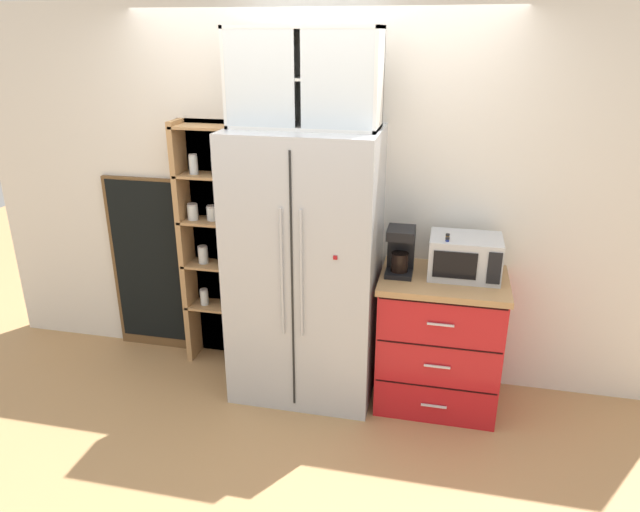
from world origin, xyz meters
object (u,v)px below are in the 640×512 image
object	(u,v)px
coffee_maker	(401,250)
chalkboard_menu	(149,265)
refrigerator	(305,268)
bottle_cobalt	(446,262)
microwave	(465,257)
mug_sage	(445,274)
bottle_amber	(446,259)

from	to	relation	value
coffee_maker	chalkboard_menu	size ratio (longest dim) A/B	0.23
refrigerator	bottle_cobalt	size ratio (longest dim) A/B	6.36
microwave	mug_sage	world-z (taller)	microwave
coffee_maker	mug_sage	size ratio (longest dim) A/B	2.91
microwave	coffee_maker	world-z (taller)	coffee_maker
microwave	bottle_cobalt	size ratio (longest dim) A/B	1.54
mug_sage	bottle_cobalt	world-z (taller)	bottle_cobalt
refrigerator	chalkboard_menu	world-z (taller)	refrigerator
coffee_maker	refrigerator	bearing A→B (deg)	-176.06
coffee_maker	chalkboard_menu	world-z (taller)	chalkboard_menu
refrigerator	mug_sage	bearing A→B (deg)	-1.13
microwave	coffee_maker	size ratio (longest dim) A/B	1.42
refrigerator	chalkboard_menu	bearing A→B (deg)	167.14
coffee_maker	bottle_cobalt	xyz separation A→B (m)	(0.28, -0.06, -0.03)
bottle_cobalt	bottle_amber	size ratio (longest dim) A/B	0.97
bottle_amber	refrigerator	bearing A→B (deg)	-178.66
microwave	bottle_amber	world-z (taller)	bottle_amber
coffee_maker	mug_sage	bearing A→B (deg)	-11.88
microwave	mug_sage	xyz separation A→B (m)	(-0.11, -0.10, -0.09)
microwave	bottle_cobalt	bearing A→B (deg)	-137.81
chalkboard_menu	microwave	bearing A→B (deg)	-5.28
bottle_amber	chalkboard_menu	world-z (taller)	chalkboard_menu
chalkboard_menu	bottle_cobalt	bearing A→B (deg)	-8.25
coffee_maker	bottle_cobalt	distance (m)	0.29
mug_sage	microwave	bearing A→B (deg)	41.82
mug_sage	bottle_amber	bearing A→B (deg)	93.25
bottle_cobalt	chalkboard_menu	distance (m)	2.25
bottle_cobalt	bottle_amber	xyz separation A→B (m)	(-0.00, 0.04, 0.00)
refrigerator	chalkboard_menu	distance (m)	1.36
coffee_maker	chalkboard_menu	bearing A→B (deg)	172.40
bottle_cobalt	chalkboard_menu	xyz separation A→B (m)	(-2.20, 0.32, -0.34)
microwave	bottle_amber	xyz separation A→B (m)	(-0.12, -0.06, 0.00)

